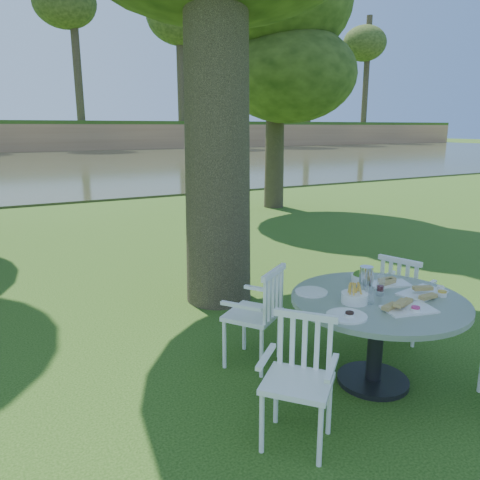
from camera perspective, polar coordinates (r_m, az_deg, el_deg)
name	(u,v)px	position (r m, az deg, el deg)	size (l,w,h in m)	color
ground	(249,323)	(4.95, 1.12, -10.09)	(140.00, 140.00, 0.00)	#1A3C0C
table	(377,316)	(3.81, 16.41, -8.85)	(1.33, 1.33, 0.72)	black
chair_ne	(402,291)	(4.70, 19.11, -5.90)	(0.50, 0.51, 0.82)	white
chair_nw	(262,309)	(3.96, 2.69, -8.42)	(0.59, 0.58, 0.86)	white
chair_sw	(301,368)	(3.13, 7.41, -15.25)	(0.57, 0.57, 0.83)	white
tableware	(371,291)	(3.77, 15.65, -6.06)	(1.19, 0.90, 0.21)	white
river	(33,166)	(27.11, -23.90, 8.28)	(100.00, 28.00, 0.12)	#31351F
far_bank	(6,61)	(45.43, -26.62, 18.92)	(100.00, 18.00, 15.20)	#A1714B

